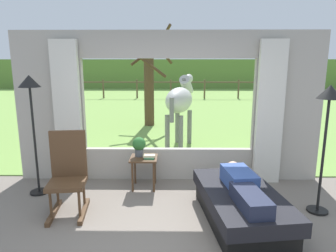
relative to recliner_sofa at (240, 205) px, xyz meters
name	(u,v)px	position (x,y,z in m)	size (l,w,h in m)	color
back_wall_with_window	(168,109)	(-0.95, 1.48, 1.03)	(5.20, 0.12, 2.55)	#ADA599
curtain_panel_left	(68,113)	(-2.64, 1.34, 0.98)	(0.44, 0.10, 2.40)	silver
curtain_panel_right	(270,114)	(0.74, 1.34, 0.98)	(0.44, 0.10, 2.40)	silver
outdoor_pasture_lawn	(171,102)	(-0.95, 12.38, -0.21)	(36.00, 21.68, 0.02)	#759E47
distant_hill_ridge	(171,74)	(-0.95, 22.22, 0.98)	(36.00, 2.00, 2.40)	olive
recliner_sofa	(240,205)	(0.00, 0.00, 0.00)	(1.11, 1.80, 0.42)	black
reclining_person	(242,185)	(0.00, -0.05, 0.30)	(0.41, 1.44, 0.22)	#334C8C
rocking_chair	(68,173)	(-2.30, 0.26, 0.33)	(0.54, 0.73, 1.12)	#4C331E
side_table	(144,163)	(-1.34, 1.06, 0.21)	(0.44, 0.44, 0.52)	#4C331E
potted_plant	(139,145)	(-1.42, 1.12, 0.48)	(0.22, 0.22, 0.32)	#4C5156
book_stack	(149,157)	(-1.25, 1.01, 0.33)	(0.19, 0.16, 0.06)	#337247
floor_lamp_left	(31,99)	(-2.99, 0.83, 1.28)	(0.32, 0.32, 1.85)	black
floor_lamp_right	(328,111)	(1.14, 0.26, 1.19)	(0.32, 0.32, 1.75)	black
horse	(180,100)	(-0.69, 3.55, 0.94)	(0.90, 1.81, 1.73)	#B2B2AD
pasture_tree	(150,78)	(-1.60, 6.13, 1.35)	(1.39, 1.55, 3.20)	#4C3823
pasture_fence_line	(171,86)	(-0.95, 14.12, 0.53)	(16.10, 0.10, 1.10)	brown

